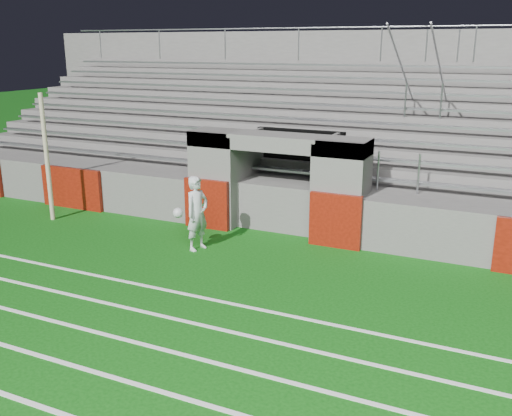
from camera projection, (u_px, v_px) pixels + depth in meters
The scene contains 6 objects.
ground at pixel (212, 277), 12.23m from camera, with size 90.00×90.00×0.00m, color #0C4A0C.
field_post at pixel (47, 158), 15.80m from camera, with size 0.12×0.12×3.56m, color #C4B491.
field_markings at pixel (35, 405), 7.87m from camera, with size 28.00×8.09×0.01m.
stadium_structure at pixel (330, 149), 18.76m from camera, with size 26.00×8.48×5.42m.
goalkeeper_with_ball at pixel (197, 213), 13.66m from camera, with size 0.76×0.81×1.81m.
hose_coil at pixel (200, 201), 15.40m from camera, with size 0.53×0.14×0.54m.
Camera 1 is at (5.66, -9.89, 4.79)m, focal length 40.00 mm.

